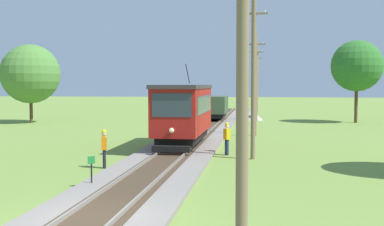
# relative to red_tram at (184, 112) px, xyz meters

# --- Properties ---
(ground_plane) EXTENTS (260.00, 260.00, 0.00)m
(ground_plane) POSITION_rel_red_tram_xyz_m (-0.00, -16.01, -2.19)
(ground_plane) COLOR olive
(track_ballast) EXTENTS (4.20, 120.00, 0.18)m
(track_ballast) POSITION_rel_red_tram_xyz_m (-0.00, -16.01, -2.10)
(track_ballast) COLOR gray
(track_ballast) RESTS_ON ground
(sleeper_bed) EXTENTS (2.04, 120.00, 0.01)m
(sleeper_bed) POSITION_rel_red_tram_xyz_m (-0.00, -16.01, -2.01)
(sleeper_bed) COLOR #423323
(sleeper_bed) RESTS_ON track_ballast
(rail_left) EXTENTS (0.07, 120.00, 0.14)m
(rail_left) POSITION_rel_red_tram_xyz_m (-0.72, -16.01, -1.94)
(rail_left) COLOR gray
(rail_left) RESTS_ON track_ballast
(rail_right) EXTENTS (0.07, 120.00, 0.14)m
(rail_right) POSITION_rel_red_tram_xyz_m (0.72, -16.01, -1.94)
(rail_right) COLOR gray
(rail_right) RESTS_ON track_ballast
(red_tram) EXTENTS (2.60, 8.54, 4.79)m
(red_tram) POSITION_rel_red_tram_xyz_m (0.00, 0.00, 0.00)
(red_tram) COLOR maroon
(red_tram) RESTS_ON rail_right
(freight_car) EXTENTS (2.40, 5.20, 2.31)m
(freight_car) POSITION_rel_red_tram_xyz_m (-0.00, 20.21, -0.64)
(freight_car) COLOR #384C33
(freight_car) RESTS_ON rail_right
(utility_pole_foreground) EXTENTS (1.40, 0.36, 7.15)m
(utility_pole_foreground) POSITION_rel_red_tram_xyz_m (4.20, -19.42, 1.48)
(utility_pole_foreground) COLOR #7A664C
(utility_pole_foreground) RESTS_ON ground
(utility_pole_near_tram) EXTENTS (1.40, 0.29, 8.45)m
(utility_pole_near_tram) POSITION_rel_red_tram_xyz_m (4.20, -3.77, 2.13)
(utility_pole_near_tram) COLOR #7A664C
(utility_pole_near_tram) RESTS_ON ground
(utility_pole_mid) EXTENTS (1.40, 0.43, 7.71)m
(utility_pole_mid) POSITION_rel_red_tram_xyz_m (4.20, 7.34, 1.76)
(utility_pole_mid) COLOR #7A664C
(utility_pole_mid) RESTS_ON ground
(utility_pole_far) EXTENTS (1.40, 0.54, 8.18)m
(utility_pole_far) POSITION_rel_red_tram_xyz_m (4.20, 22.24, 1.99)
(utility_pole_far) COLOR #7A664C
(utility_pole_far) RESTS_ON ground
(utility_pole_distant) EXTENTS (1.40, 0.59, 8.34)m
(utility_pole_distant) POSITION_rel_red_tram_xyz_m (4.20, 36.87, 2.07)
(utility_pole_distant) COLOR #7A664C
(utility_pole_distant) RESTS_ON ground
(trackside_signal_marker) EXTENTS (0.21, 0.21, 1.18)m
(trackside_signal_marker) POSITION_rel_red_tram_xyz_m (-1.66, -11.51, -1.53)
(trackside_signal_marker) COLOR black
(trackside_signal_marker) RESTS_ON ground
(gravel_pile) EXTENTS (2.72, 2.72, 1.27)m
(gravel_pile) POSITION_rel_red_tram_xyz_m (3.57, 23.23, -1.56)
(gravel_pile) COLOR #9E998E
(gravel_pile) RESTS_ON ground
(track_worker) EXTENTS (0.35, 0.44, 1.78)m
(track_worker) POSITION_rel_red_tram_xyz_m (-2.52, -7.42, -1.21)
(track_worker) COLOR black
(track_worker) RESTS_ON ground
(second_worker) EXTENTS (0.41, 0.45, 1.78)m
(second_worker) POSITION_rel_red_tram_xyz_m (2.78, -2.53, -1.21)
(second_worker) COLOR navy
(second_worker) RESTS_ON ground
(tree_left_near) EXTENTS (5.09, 5.09, 8.21)m
(tree_left_near) POSITION_rel_red_tram_xyz_m (14.07, 21.23, 3.47)
(tree_left_near) COLOR #4C3823
(tree_left_near) RESTS_ON ground
(tree_right_far) EXTENTS (5.82, 5.82, 7.78)m
(tree_right_far) POSITION_rel_red_tram_xyz_m (-17.95, 16.44, 2.67)
(tree_right_far) COLOR #4C3823
(tree_right_far) RESTS_ON ground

